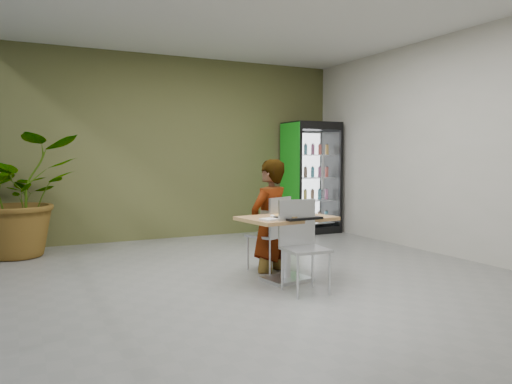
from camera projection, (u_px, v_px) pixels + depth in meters
ground at (272, 281)px, 5.80m from camera, size 7.00×7.00×0.00m
room_envelope at (272, 143)px, 5.69m from camera, size 6.00×7.00×3.20m
dining_table at (286, 235)px, 5.76m from camera, size 1.10×0.84×0.75m
chair_far at (274, 228)px, 6.24m from camera, size 0.55×0.55×0.94m
chair_near at (301, 238)px, 5.34m from camera, size 0.46×0.46×0.98m
seated_woman at (269, 227)px, 6.26m from camera, size 0.74×0.63×1.71m
pizza_plate at (281, 215)px, 5.77m from camera, size 0.33×0.25×0.03m
soda_cup at (297, 208)px, 5.82m from camera, size 0.10×0.10×0.18m
napkin_stack at (269, 219)px, 5.40m from camera, size 0.19×0.19×0.02m
cafeteria_tray at (298, 218)px, 5.54m from camera, size 0.48×0.37×0.03m
beverage_fridge at (311, 178)px, 9.51m from camera, size 0.96×0.74×2.09m
potted_plant at (19, 195)px, 7.18m from camera, size 1.97×1.85×1.77m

